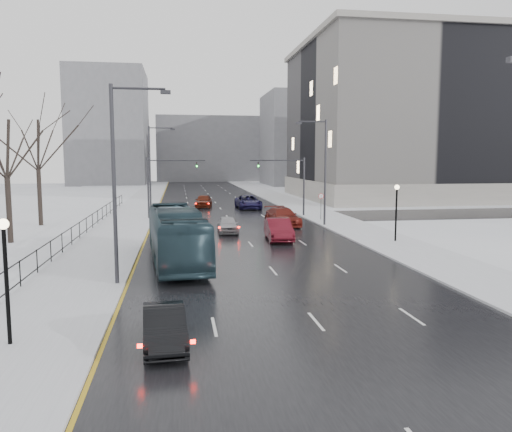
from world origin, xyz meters
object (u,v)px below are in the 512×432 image
streetlight_l_far (152,166)px  tree_park_e (41,226)px  lamppost_r_mid (396,205)px  sedan_right_cross (248,202)px  tree_park_d (11,244)px  streetlight_l_near (119,175)px  lamppost_l (5,263)px  no_uturn_sign (321,199)px  bus (176,236)px  sedan_right_far (283,217)px  sedan_right_near (279,230)px  mast_signal_right (294,180)px  mast_signal_left (158,180)px  sedan_left_near (164,326)px  sedan_center_far (204,201)px  streetlight_r_mid (323,167)px  sedan_center_near (228,224)px

streetlight_l_far → tree_park_e: bearing=-141.4°
streetlight_l_far → lamppost_r_mid: (19.17, -22.00, -2.67)m
streetlight_l_far → sedan_right_cross: size_ratio=1.62×
tree_park_d → streetlight_l_near: 17.90m
tree_park_d → lamppost_l: size_ratio=2.92×
no_uturn_sign → tree_park_d: bearing=-159.7°
tree_park_d → lamppost_l: tree_park_d is taller
bus → sedan_right_far: 18.61m
streetlight_l_near → sedan_right_near: bearing=49.6°
lamppost_l → sedan_right_cross: bearing=72.2°
streetlight_l_near → no_uturn_sign: bearing=54.1°
mast_signal_right → mast_signal_left: (-14.65, 0.00, 0.00)m
sedan_left_near → sedan_center_far: 48.41m
tree_park_d → streetlight_r_mid: bearing=13.0°
mast_signal_left → sedan_left_near: bearing=-87.6°
no_uturn_sign → sedan_center_near: 12.58m
no_uturn_sign → sedan_center_near: (-10.33, -7.01, -1.54)m
tree_park_e → lamppost_l: tree_park_e is taller
streetlight_l_far → lamppost_r_mid: 29.30m
lamppost_r_mid → sedan_right_far: 12.75m
no_uturn_sign → sedan_right_near: bearing=-120.4°
tree_park_e → no_uturn_sign: tree_park_e is taller
streetlight_l_far → mast_signal_right: 16.07m
streetlight_l_near → sedan_right_cross: bearing=72.6°
lamppost_l → sedan_left_near: lamppost_l is taller
mast_signal_left → sedan_center_near: (6.19, -11.01, -3.35)m
mast_signal_left → no_uturn_sign: mast_signal_left is taller
mast_signal_right → sedan_right_near: size_ratio=1.27×
streetlight_r_mid → streetlight_l_near: (-16.33, -20.00, 0.00)m
mast_signal_right → sedan_right_far: mast_signal_right is taller
mast_signal_left → sedan_right_near: size_ratio=1.27×
sedan_center_near → tree_park_d: bearing=-167.9°
tree_park_e → mast_signal_left: 12.29m
sedan_right_far → tree_park_e: bearing=166.1°
mast_signal_right → mast_signal_left: size_ratio=1.00×
sedan_right_cross → sedan_right_far: size_ratio=1.05×
lamppost_r_mid → mast_signal_right: (-3.67, 18.00, 1.16)m
mast_signal_left → sedan_center_near: size_ratio=1.55×
streetlight_r_mid → no_uturn_sign: bearing=75.5°
mast_signal_left → bus: mast_signal_left is taller
streetlight_l_far → sedan_right_far: bearing=-41.5°
sedan_center_far → sedan_right_near: bearing=-73.7°
tree_park_e → sedan_left_near: 34.92m
mast_signal_left → mast_signal_right: bearing=0.0°
tree_park_e → sedan_center_far: (16.14, 15.62, 0.90)m
streetlight_r_mid → sedan_right_cross: bearing=105.1°
tree_park_d → sedan_center_far: (15.74, 25.62, 0.90)m
mast_signal_right → mast_signal_left: bearing=180.0°
sedan_center_near → no_uturn_sign: bearing=36.1°
lamppost_l → mast_signal_right: size_ratio=0.66×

